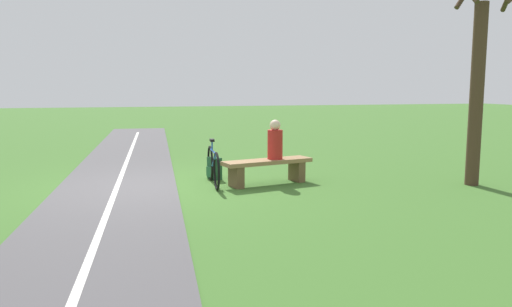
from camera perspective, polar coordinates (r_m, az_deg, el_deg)
ground_plane at (r=10.02m, az=-12.02°, el=-3.76°), size 80.00×80.00×0.00m
paved_path at (r=6.15m, az=-18.46°, el=-11.20°), size 4.19×36.07×0.02m
path_centre_line at (r=6.15m, az=-18.46°, el=-11.11°), size 1.80×31.96×0.00m
bench at (r=10.03m, az=1.32°, el=-1.56°), size 1.93×0.90×0.50m
person_seated at (r=10.05m, az=2.20°, el=1.38°), size 0.37×0.37×0.80m
bicycle at (r=9.97m, az=-4.92°, el=-1.42°), size 0.12×1.75×0.91m
backpack at (r=10.61m, az=-4.81°, el=-1.72°), size 0.31×0.37×0.47m
tree_by_path at (r=10.72m, az=24.03°, el=7.64°), size 1.38×1.22×4.43m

